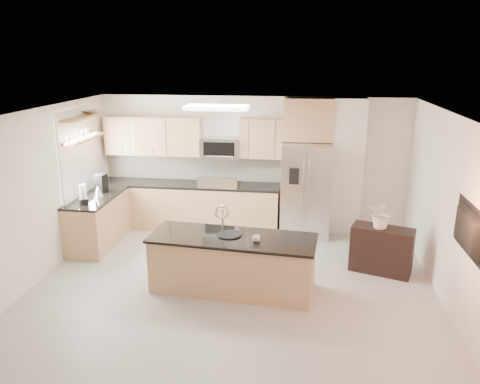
# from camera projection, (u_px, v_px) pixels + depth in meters

# --- Properties ---
(floor) EXTENTS (6.50, 6.50, 0.00)m
(floor) POSITION_uv_depth(u_px,v_px,m) (227.00, 305.00, 6.54)
(floor) COLOR #ADABA5
(floor) RESTS_ON ground
(ceiling) EXTENTS (6.00, 6.50, 0.02)m
(ceiling) POSITION_uv_depth(u_px,v_px,m) (225.00, 119.00, 5.79)
(ceiling) COLOR white
(ceiling) RESTS_ON wall_back
(wall_back) EXTENTS (6.00, 0.02, 2.60)m
(wall_back) POSITION_uv_depth(u_px,v_px,m) (252.00, 163.00, 9.25)
(wall_back) COLOR white
(wall_back) RESTS_ON floor
(wall_front) EXTENTS (6.00, 0.02, 2.60)m
(wall_front) POSITION_uv_depth(u_px,v_px,m) (147.00, 383.00, 3.08)
(wall_front) COLOR white
(wall_front) RESTS_ON floor
(wall_left) EXTENTS (0.02, 6.50, 2.60)m
(wall_left) POSITION_uv_depth(u_px,v_px,m) (15.00, 208.00, 6.54)
(wall_left) COLOR white
(wall_left) RESTS_ON floor
(wall_right) EXTENTS (0.02, 6.50, 2.60)m
(wall_right) POSITION_uv_depth(u_px,v_px,m) (465.00, 228.00, 5.79)
(wall_right) COLOR white
(wall_right) RESTS_ON floor
(back_counter) EXTENTS (3.55, 0.66, 1.44)m
(back_counter) POSITION_uv_depth(u_px,v_px,m) (189.00, 205.00, 9.34)
(back_counter) COLOR tan
(back_counter) RESTS_ON floor
(left_counter) EXTENTS (0.66, 1.50, 0.92)m
(left_counter) POSITION_uv_depth(u_px,v_px,m) (98.00, 221.00, 8.50)
(left_counter) COLOR tan
(left_counter) RESTS_ON floor
(range) EXTENTS (0.76, 0.64, 1.14)m
(range) POSITION_uv_depth(u_px,v_px,m) (220.00, 206.00, 9.25)
(range) COLOR black
(range) RESTS_ON floor
(upper_cabinets) EXTENTS (3.50, 0.33, 0.75)m
(upper_cabinets) POSITION_uv_depth(u_px,v_px,m) (185.00, 136.00, 9.11)
(upper_cabinets) COLOR tan
(upper_cabinets) RESTS_ON wall_back
(microwave) EXTENTS (0.76, 0.40, 0.40)m
(microwave) POSITION_uv_depth(u_px,v_px,m) (221.00, 148.00, 9.04)
(microwave) COLOR #B7B7B9
(microwave) RESTS_ON upper_cabinets
(refrigerator) EXTENTS (0.92, 0.78, 1.78)m
(refrigerator) POSITION_uv_depth(u_px,v_px,m) (306.00, 190.00, 8.88)
(refrigerator) COLOR #B7B7B9
(refrigerator) RESTS_ON floor
(partition_column) EXTENTS (0.60, 0.30, 2.60)m
(partition_column) POSITION_uv_depth(u_px,v_px,m) (347.00, 167.00, 8.88)
(partition_column) COLOR white
(partition_column) RESTS_ON floor
(window) EXTENTS (0.04, 1.15, 1.65)m
(window) POSITION_uv_depth(u_px,v_px,m) (76.00, 156.00, 8.20)
(window) COLOR white
(window) RESTS_ON wall_left
(shelf_lower) EXTENTS (0.30, 1.20, 0.04)m
(shelf_lower) POSITION_uv_depth(u_px,v_px,m) (83.00, 138.00, 8.19)
(shelf_lower) COLOR olive
(shelf_lower) RESTS_ON wall_left
(shelf_upper) EXTENTS (0.30, 1.20, 0.04)m
(shelf_upper) POSITION_uv_depth(u_px,v_px,m) (81.00, 117.00, 8.09)
(shelf_upper) COLOR olive
(shelf_upper) RESTS_ON wall_left
(ceiling_fixture) EXTENTS (1.00, 0.50, 0.06)m
(ceiling_fixture) POSITION_uv_depth(u_px,v_px,m) (217.00, 108.00, 7.38)
(ceiling_fixture) COLOR white
(ceiling_fixture) RESTS_ON ceiling
(island) EXTENTS (2.48, 1.09, 1.26)m
(island) POSITION_uv_depth(u_px,v_px,m) (233.00, 263.00, 6.88)
(island) COLOR tan
(island) RESTS_ON floor
(credenza) EXTENTS (1.02, 0.68, 0.75)m
(credenza) POSITION_uv_depth(u_px,v_px,m) (381.00, 250.00, 7.44)
(credenza) COLOR black
(credenza) RESTS_ON floor
(cup) EXTENTS (0.14, 0.14, 0.09)m
(cup) POSITION_uv_depth(u_px,v_px,m) (256.00, 239.00, 6.57)
(cup) COLOR white
(cup) RESTS_ON island
(platter) EXTENTS (0.42, 0.42, 0.02)m
(platter) POSITION_uv_depth(u_px,v_px,m) (229.00, 235.00, 6.81)
(platter) COLOR black
(platter) RESTS_ON island
(blender) EXTENTS (0.15, 0.15, 0.35)m
(blender) POSITION_uv_depth(u_px,v_px,m) (83.00, 196.00, 7.89)
(blender) COLOR black
(blender) RESTS_ON left_counter
(kettle) EXTENTS (0.18, 0.18, 0.22)m
(kettle) POSITION_uv_depth(u_px,v_px,m) (98.00, 191.00, 8.35)
(kettle) COLOR #B7B7B9
(kettle) RESTS_ON left_counter
(coffee_maker) EXTENTS (0.20, 0.24, 0.33)m
(coffee_maker) POSITION_uv_depth(u_px,v_px,m) (101.00, 183.00, 8.62)
(coffee_maker) COLOR black
(coffee_maker) RESTS_ON left_counter
(bowl) EXTENTS (0.37, 0.37, 0.09)m
(bowl) POSITION_uv_depth(u_px,v_px,m) (90.00, 111.00, 8.40)
(bowl) COLOR #B7B7B9
(bowl) RESTS_ON shelf_upper
(flower_vase) EXTENTS (0.78, 0.74, 0.69)m
(flower_vase) POSITION_uv_depth(u_px,v_px,m) (383.00, 207.00, 7.22)
(flower_vase) COLOR silver
(flower_vase) RESTS_ON credenza
(television) EXTENTS (0.14, 1.08, 0.62)m
(television) POSITION_uv_depth(u_px,v_px,m) (463.00, 230.00, 5.59)
(television) COLOR black
(television) RESTS_ON wall_right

